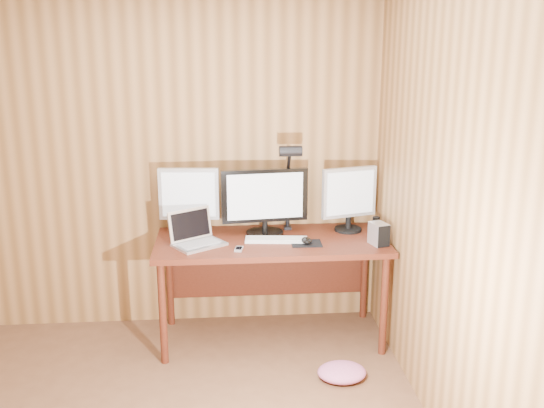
{
  "coord_description": "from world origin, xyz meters",
  "views": [
    {
      "loc": [
        0.6,
        -2.35,
        2.08
      ],
      "look_at": [
        0.93,
        1.58,
        1.02
      ],
      "focal_mm": 40.0,
      "sensor_mm": 36.0,
      "label": 1
    }
  ],
  "objects": [
    {
      "name": "monitor_center",
      "position": [
        0.89,
        1.75,
        1.0
      ],
      "size": [
        0.61,
        0.27,
        0.47
      ],
      "rotation": [
        0.0,
        0.0,
        0.11
      ],
      "color": "black",
      "rests_on": "desk"
    },
    {
      "name": "mousepad",
      "position": [
        1.16,
        1.52,
        0.75
      ],
      "size": [
        0.21,
        0.17,
        0.0
      ],
      "primitive_type": "cube",
      "rotation": [
        0.0,
        0.0,
        -0.02
      ],
      "color": "black",
      "rests_on": "desk"
    },
    {
      "name": "desk_lamp",
      "position": [
        1.07,
        1.78,
        1.17
      ],
      "size": [
        0.16,
        0.22,
        0.68
      ],
      "rotation": [
        0.0,
        0.0,
        -0.05
      ],
      "color": "black",
      "rests_on": "desk"
    },
    {
      "name": "fabric_pile",
      "position": [
        1.33,
        1.03,
        0.05
      ],
      "size": [
        0.36,
        0.32,
        0.1
      ],
      "primitive_type": null,
      "rotation": [
        0.0,
        0.0,
        -0.22
      ],
      "color": "#C15D8A",
      "rests_on": "floor"
    },
    {
      "name": "phone",
      "position": [
        0.7,
        1.44,
        0.76
      ],
      "size": [
        0.07,
        0.11,
        0.01
      ],
      "rotation": [
        0.0,
        0.0,
        -0.18
      ],
      "color": "silver",
      "rests_on": "desk"
    },
    {
      "name": "speaker",
      "position": [
        1.68,
        1.7,
        0.81
      ],
      "size": [
        0.05,
        0.05,
        0.13
      ],
      "primitive_type": "cylinder",
      "color": "black",
      "rests_on": "desk"
    },
    {
      "name": "monitor_right",
      "position": [
        1.5,
        1.79,
        1.0
      ],
      "size": [
        0.41,
        0.2,
        0.47
      ],
      "rotation": [
        0.0,
        0.0,
        0.27
      ],
      "color": "black",
      "rests_on": "desk"
    },
    {
      "name": "laptop",
      "position": [
        0.41,
        1.58,
        0.81
      ],
      "size": [
        0.41,
        0.39,
        0.23
      ],
      "rotation": [
        0.0,
        0.0,
        0.59
      ],
      "color": "silver",
      "rests_on": "desk"
    },
    {
      "name": "mouse",
      "position": [
        1.16,
        1.52,
        0.77
      ],
      "size": [
        0.07,
        0.11,
        0.04
      ],
      "primitive_type": "ellipsoid",
      "rotation": [
        0.0,
        0.0,
        -0.0
      ],
      "color": "black",
      "rests_on": "mousepad"
    },
    {
      "name": "hard_drive",
      "position": [
        1.64,
        1.46,
        0.83
      ],
      "size": [
        0.13,
        0.16,
        0.15
      ],
      "rotation": [
        0.0,
        0.0,
        0.3
      ],
      "color": "silver",
      "rests_on": "desk"
    },
    {
      "name": "keyboard",
      "position": [
        0.96,
        1.6,
        0.76
      ],
      "size": [
        0.44,
        0.17,
        0.02
      ],
      "rotation": [
        0.0,
        0.0,
        -0.1
      ],
      "color": "white",
      "rests_on": "desk"
    },
    {
      "name": "room_shell",
      "position": [
        0.0,
        0.0,
        1.25
      ],
      "size": [
        4.0,
        4.0,
        4.0
      ],
      "color": "brown",
      "rests_on": "ground"
    },
    {
      "name": "desk",
      "position": [
        0.93,
        1.7,
        0.63
      ],
      "size": [
        1.6,
        0.7,
        0.75
      ],
      "color": "#4E1D10",
      "rests_on": "floor"
    },
    {
      "name": "monitor_left",
      "position": [
        0.36,
        1.82,
        1.01
      ],
      "size": [
        0.42,
        0.2,
        0.48
      ],
      "rotation": [
        0.0,
        0.0,
        -0.08
      ],
      "color": "black",
      "rests_on": "desk"
    }
  ]
}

